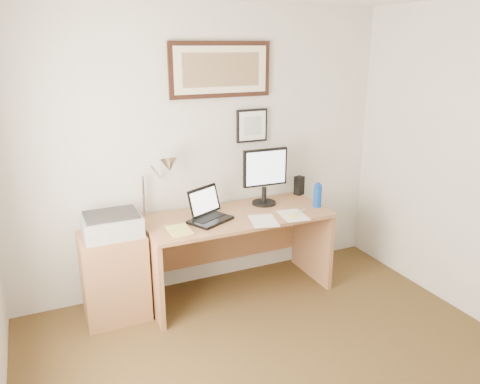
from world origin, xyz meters
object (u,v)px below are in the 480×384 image
laptop (208,213)px  lcd_monitor (265,174)px  desk (234,236)px  water_bottle (317,196)px  side_cabinet (115,276)px  book (169,232)px  printer (112,224)px

laptop → lcd_monitor: lcd_monitor is taller
desk → water_bottle: bearing=-15.1°
laptop → side_cabinet: bearing=176.1°
side_cabinet → laptop: laptop is taller
side_cabinet → book: 0.61m
desk → printer: size_ratio=3.64×
book → lcd_monitor: 1.08m
desk → printer: (-1.06, -0.05, 0.30)m
side_cabinet → lcd_monitor: bearing=3.9°
water_bottle → desk: 0.84m
side_cabinet → lcd_monitor: lcd_monitor is taller
book → lcd_monitor: size_ratio=0.45×
desk → printer: 1.10m
laptop → desk: bearing=18.3°
side_cabinet → laptop: size_ratio=1.71×
water_bottle → book: water_bottle is taller
side_cabinet → laptop: bearing=-3.9°
lcd_monitor → book: bearing=-162.8°
book → laptop: 0.42m
desk → laptop: 0.41m
water_bottle → printer: water_bottle is taller
book → printer: printer is taller
desk → lcd_monitor: (0.34, 0.06, 0.53)m
book → laptop: (0.39, 0.16, 0.05)m
desk → laptop: laptop is taller
book → desk: size_ratio=0.15×
water_bottle → printer: 1.80m
printer → side_cabinet: bearing=132.9°
water_bottle → book: size_ratio=0.88×
water_bottle → laptop: size_ratio=0.48×
water_bottle → book: (-1.40, -0.05, -0.09)m
water_bottle → laptop: 1.02m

